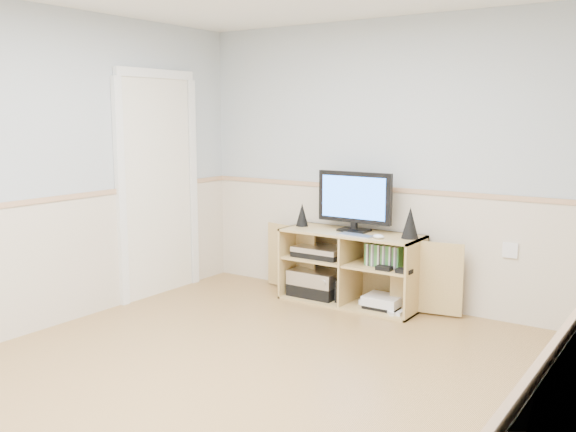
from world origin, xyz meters
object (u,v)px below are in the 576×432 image
(monitor, at_px, (354,199))
(media_cabinet, at_px, (354,266))
(game_consoles, at_px, (383,302))
(keyboard, at_px, (356,235))

(monitor, bearing_deg, media_cabinet, 90.00)
(monitor, relative_size, game_consoles, 1.57)
(media_cabinet, bearing_deg, monitor, -90.00)
(monitor, bearing_deg, keyboard, -57.84)
(game_consoles, bearing_deg, media_cabinet, 168.07)
(media_cabinet, height_order, game_consoles, media_cabinet)
(media_cabinet, height_order, keyboard, keyboard)
(monitor, distance_m, game_consoles, 0.93)
(monitor, bearing_deg, game_consoles, -10.63)
(keyboard, bearing_deg, game_consoles, 36.23)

